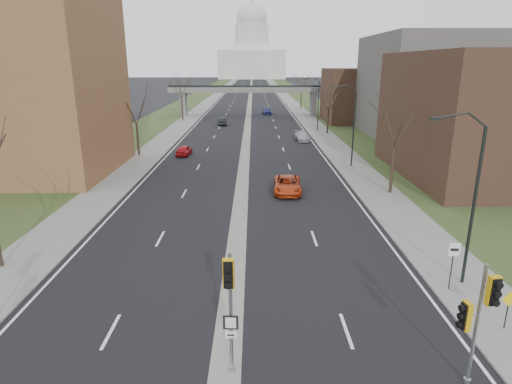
{
  "coord_description": "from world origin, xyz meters",
  "views": [
    {
      "loc": [
        1.06,
        -13.66,
        10.91
      ],
      "look_at": [
        1.2,
        8.9,
        4.11
      ],
      "focal_mm": 30.0,
      "sensor_mm": 36.0,
      "label": 1
    }
  ],
  "objects_px": {
    "car_left_far": "(222,121)",
    "car_right_mid": "(302,136)",
    "warning_sign": "(508,304)",
    "car_right_near": "(287,185)",
    "signal_pole_median": "(230,294)",
    "speed_limit_sign": "(453,258)",
    "signal_pole_right": "(478,311)",
    "car_left_near": "(184,150)",
    "car_right_far": "(267,111)"
  },
  "relations": [
    {
      "from": "car_left_far",
      "to": "car_right_mid",
      "type": "height_order",
      "value": "car_left_far"
    },
    {
      "from": "warning_sign",
      "to": "car_right_near",
      "type": "bearing_deg",
      "value": 106.56
    },
    {
      "from": "signal_pole_median",
      "to": "speed_limit_sign",
      "type": "xyz_separation_m",
      "value": [
        10.54,
        5.93,
        -1.48
      ]
    },
    {
      "from": "car_left_far",
      "to": "warning_sign",
      "type": "bearing_deg",
      "value": 97.05
    },
    {
      "from": "signal_pole_right",
      "to": "speed_limit_sign",
      "type": "distance_m",
      "value": 7.05
    },
    {
      "from": "speed_limit_sign",
      "to": "car_left_near",
      "type": "relative_size",
      "value": 0.66
    },
    {
      "from": "car_right_near",
      "to": "signal_pole_median",
      "type": "bearing_deg",
      "value": -96.2
    },
    {
      "from": "car_left_far",
      "to": "car_right_near",
      "type": "xyz_separation_m",
      "value": [
        8.75,
        -42.98,
        0.02
      ]
    },
    {
      "from": "signal_pole_median",
      "to": "warning_sign",
      "type": "bearing_deg",
      "value": 15.57
    },
    {
      "from": "speed_limit_sign",
      "to": "signal_pole_right",
      "type": "bearing_deg",
      "value": -105.16
    },
    {
      "from": "car_left_near",
      "to": "signal_pole_median",
      "type": "bearing_deg",
      "value": 105.18
    },
    {
      "from": "signal_pole_median",
      "to": "car_left_near",
      "type": "xyz_separation_m",
      "value": [
        -7.76,
        39.07,
        -2.68
      ]
    },
    {
      "from": "car_right_near",
      "to": "car_right_far",
      "type": "height_order",
      "value": "car_right_far"
    },
    {
      "from": "signal_pole_right",
      "to": "car_left_far",
      "type": "distance_m",
      "value": 68.02
    },
    {
      "from": "signal_pole_median",
      "to": "signal_pole_right",
      "type": "xyz_separation_m",
      "value": [
        8.28,
        -0.63,
        -0.27
      ]
    },
    {
      "from": "car_right_near",
      "to": "car_left_near",
      "type": "bearing_deg",
      "value": 129.01
    },
    {
      "from": "signal_pole_median",
      "to": "signal_pole_right",
      "type": "height_order",
      "value": "signal_pole_median"
    },
    {
      "from": "car_left_far",
      "to": "signal_pole_right",
      "type": "bearing_deg",
      "value": 93.76
    },
    {
      "from": "signal_pole_median",
      "to": "car_left_far",
      "type": "height_order",
      "value": "signal_pole_median"
    },
    {
      "from": "signal_pole_median",
      "to": "car_left_near",
      "type": "distance_m",
      "value": 39.92
    },
    {
      "from": "signal_pole_right",
      "to": "car_left_near",
      "type": "xyz_separation_m",
      "value": [
        -16.03,
        39.7,
        -2.4
      ]
    },
    {
      "from": "signal_pole_median",
      "to": "warning_sign",
      "type": "xyz_separation_m",
      "value": [
        11.46,
        2.64,
        -2.05
      ]
    },
    {
      "from": "car_right_near",
      "to": "car_right_mid",
      "type": "xyz_separation_m",
      "value": [
        4.15,
        26.19,
        -0.07
      ]
    },
    {
      "from": "signal_pole_right",
      "to": "car_right_near",
      "type": "distance_m",
      "value": 24.23
    },
    {
      "from": "car_right_mid",
      "to": "car_left_far",
      "type": "bearing_deg",
      "value": 120.91
    },
    {
      "from": "car_left_near",
      "to": "car_left_far",
      "type": "xyz_separation_m",
      "value": [
        2.81,
        26.98,
        0.05
      ]
    },
    {
      "from": "car_left_near",
      "to": "signal_pole_right",
      "type": "bearing_deg",
      "value": 115.94
    },
    {
      "from": "car_right_far",
      "to": "signal_pole_median",
      "type": "bearing_deg",
      "value": -99.34
    },
    {
      "from": "car_left_far",
      "to": "car_right_far",
      "type": "bearing_deg",
      "value": -124.15
    },
    {
      "from": "signal_pole_median",
      "to": "car_left_near",
      "type": "height_order",
      "value": "signal_pole_median"
    },
    {
      "from": "speed_limit_sign",
      "to": "car_left_near",
      "type": "height_order",
      "value": "speed_limit_sign"
    },
    {
      "from": "car_right_mid",
      "to": "signal_pole_median",
      "type": "bearing_deg",
      "value": -105.79
    },
    {
      "from": "signal_pole_right",
      "to": "car_right_near",
      "type": "bearing_deg",
      "value": 91.82
    },
    {
      "from": "car_right_near",
      "to": "signal_pole_right",
      "type": "bearing_deg",
      "value": -76.15
    },
    {
      "from": "speed_limit_sign",
      "to": "warning_sign",
      "type": "bearing_deg",
      "value": -70.49
    },
    {
      "from": "warning_sign",
      "to": "car_left_near",
      "type": "distance_m",
      "value": 41.19
    },
    {
      "from": "car_left_far",
      "to": "car_right_far",
      "type": "height_order",
      "value": "car_right_far"
    },
    {
      "from": "signal_pole_right",
      "to": "speed_limit_sign",
      "type": "relative_size",
      "value": 1.86
    },
    {
      "from": "signal_pole_median",
      "to": "car_right_near",
      "type": "distance_m",
      "value": 23.52
    },
    {
      "from": "signal_pole_median",
      "to": "car_left_far",
      "type": "xyz_separation_m",
      "value": [
        -4.95,
        66.05,
        -2.63
      ]
    },
    {
      "from": "car_right_near",
      "to": "car_right_mid",
      "type": "distance_m",
      "value": 26.51
    },
    {
      "from": "signal_pole_median",
      "to": "car_right_mid",
      "type": "xyz_separation_m",
      "value": [
        7.96,
        49.25,
        -2.68
      ]
    },
    {
      "from": "car_left_near",
      "to": "car_right_far",
      "type": "relative_size",
      "value": 0.88
    },
    {
      "from": "signal_pole_median",
      "to": "car_left_far",
      "type": "distance_m",
      "value": 66.29
    },
    {
      "from": "signal_pole_right",
      "to": "car_right_near",
      "type": "height_order",
      "value": "signal_pole_right"
    },
    {
      "from": "signal_pole_right",
      "to": "car_left_far",
      "type": "xyz_separation_m",
      "value": [
        -13.22,
        66.68,
        -2.36
      ]
    },
    {
      "from": "car_right_far",
      "to": "car_left_near",
      "type": "bearing_deg",
      "value": -111.34
    },
    {
      "from": "car_left_far",
      "to": "signal_pole_median",
      "type": "bearing_deg",
      "value": 86.82
    },
    {
      "from": "signal_pole_median",
      "to": "warning_sign",
      "type": "height_order",
      "value": "signal_pole_median"
    },
    {
      "from": "car_left_near",
      "to": "car_right_near",
      "type": "distance_m",
      "value": 19.74
    }
  ]
}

